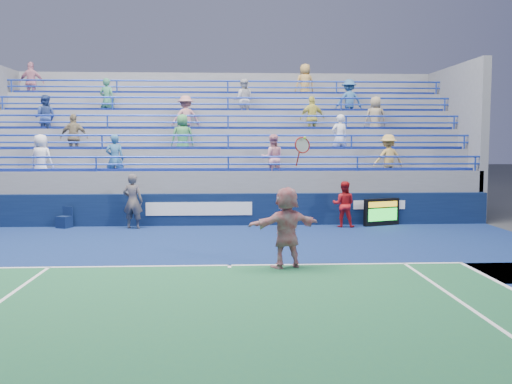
{
  "coord_description": "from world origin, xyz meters",
  "views": [
    {
      "loc": [
        -0.05,
        -12.96,
        2.85
      ],
      "look_at": [
        0.74,
        2.5,
        1.5
      ],
      "focal_mm": 40.0,
      "sensor_mm": 36.0,
      "label": 1
    }
  ],
  "objects": [
    {
      "name": "ground",
      "position": [
        0.0,
        0.0,
        0.0
      ],
      "size": [
        120.0,
        120.0,
        0.0
      ],
      "primitive_type": "plane",
      "color": "#333538"
    },
    {
      "name": "judge_chair",
      "position": [
        -5.47,
        6.14,
        0.23
      ],
      "size": [
        0.54,
        0.55,
        0.72
      ],
      "color": "#0D1A3E",
      "rests_on": "ground"
    },
    {
      "name": "ball_girl",
      "position": [
        3.86,
        5.86,
        0.78
      ],
      "size": [
        0.88,
        0.77,
        1.55
      ],
      "primitive_type": "imported",
      "rotation": [
        0.0,
        0.0,
        2.88
      ],
      "color": "red",
      "rests_on": "ground"
    },
    {
      "name": "sponsor_wall",
      "position": [
        0.0,
        6.5,
        0.55
      ],
      "size": [
        18.0,
        0.32,
        1.1
      ],
      "color": "#0A1637",
      "rests_on": "ground"
    },
    {
      "name": "serve_speed_board",
      "position": [
        5.22,
        6.11,
        0.47
      ],
      "size": [
        1.32,
        0.6,
        0.94
      ],
      "color": "black",
      "rests_on": "ground"
    },
    {
      "name": "line_judge",
      "position": [
        -3.15,
        5.88,
        0.91
      ],
      "size": [
        0.73,
        0.55,
        1.83
      ],
      "primitive_type": "imported",
      "rotation": [
        0.0,
        0.0,
        2.96
      ],
      "color": "#151B3A",
      "rests_on": "ground"
    },
    {
      "name": "tennis_player",
      "position": [
        1.29,
        -0.23,
        0.94
      ],
      "size": [
        1.81,
        1.1,
        2.98
      ],
      "color": "silver",
      "rests_on": "ground"
    },
    {
      "name": "bleacher_stand",
      "position": [
        -0.0,
        10.27,
        1.55
      ],
      "size": [
        18.0,
        5.6,
        6.13
      ],
      "color": "slate",
      "rests_on": "ground"
    }
  ]
}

